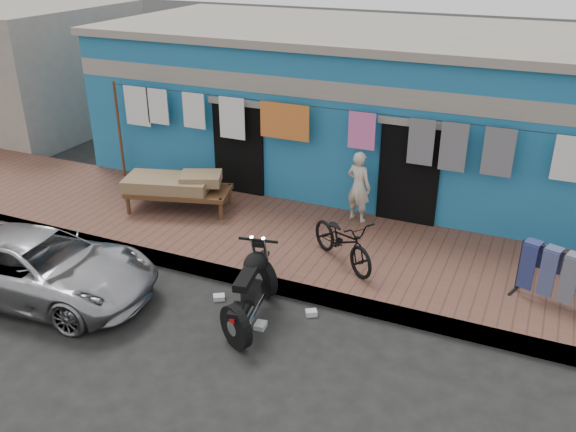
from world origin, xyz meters
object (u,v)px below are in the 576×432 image
object	(u,v)px
car	(39,266)
charpoy	(179,192)
bicycle	(343,235)
motorcycle	(250,287)
seated_person	(359,187)

from	to	relation	value
car	charpoy	bearing A→B (deg)	-13.98
bicycle	charpoy	bearing A→B (deg)	114.88
car	motorcycle	bearing A→B (deg)	-83.40
bicycle	car	bearing A→B (deg)	157.99
bicycle	charpoy	xyz separation A→B (m)	(-3.62, 0.77, -0.16)
seated_person	car	bearing A→B (deg)	65.18
seated_person	charpoy	bearing A→B (deg)	32.90
seated_person	charpoy	world-z (taller)	seated_person
car	bicycle	size ratio (longest dim) A/B	2.37
seated_person	bicycle	bearing A→B (deg)	117.41
seated_person	bicycle	xyz separation A→B (m)	(0.29, -1.69, -0.16)
charpoy	motorcycle	bearing A→B (deg)	-41.39
bicycle	motorcycle	distance (m)	1.91
seated_person	bicycle	size ratio (longest dim) A/B	0.85
bicycle	motorcycle	size ratio (longest dim) A/B	0.90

